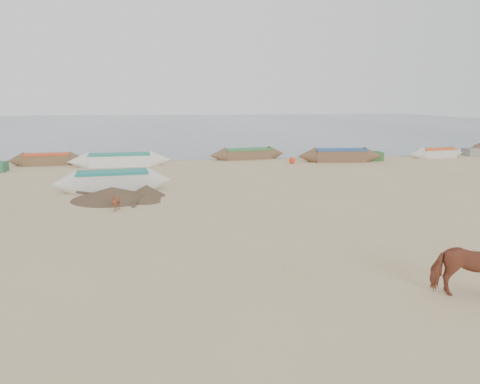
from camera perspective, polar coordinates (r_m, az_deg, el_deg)
The scene contains 8 objects.
ground at distance 14.02m, azimuth 2.69°, elevation -7.11°, with size 140.00×140.00×0.00m, color tan.
sea at distance 95.17m, azimuth -7.76°, elevation 8.30°, with size 160.00×160.00×0.00m, color slate.
cow_adult at distance 11.77m, azimuth 26.48°, elevation -8.23°, with size 0.77×1.69×1.43m, color brown.
calf_front at distance 19.47m, azimuth -14.97°, elevation -1.17°, with size 0.61×0.68×0.75m, color brown.
near_canoe at distance 23.81m, azimuth -15.24°, elevation 1.30°, with size 5.72×1.40×1.00m, color silver, non-canonical shape.
debris_pile at distance 21.90m, azimuth -15.30°, elevation -0.12°, with size 3.67×3.67×0.55m, color brown.
waterline_canoes at distance 33.82m, azimuth -7.29°, elevation 4.24°, with size 58.70×4.94×0.95m.
beach_clutter at distance 33.92m, azimuth 1.81°, elevation 4.13°, with size 43.55×4.50×0.64m.
Camera 1 is at (-2.81, -13.03, 4.36)m, focal length 35.00 mm.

